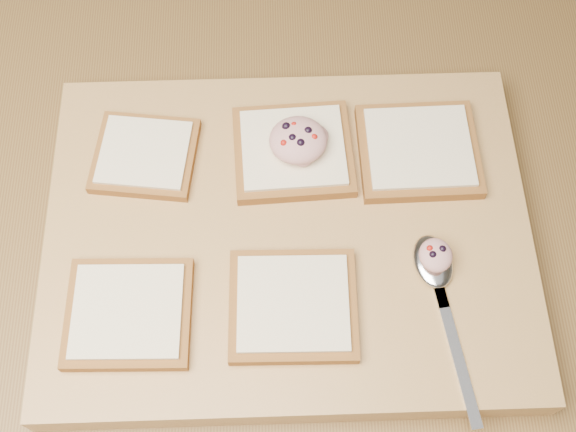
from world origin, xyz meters
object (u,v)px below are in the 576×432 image
object	(u,v)px
cutting_board	(288,236)
spoon	(436,275)
bread_far_center	(293,151)
tuna_salad_dollop	(298,140)

from	to	relation	value
cutting_board	spoon	size ratio (longest dim) A/B	2.56
bread_far_center	cutting_board	bearing A→B (deg)	-95.36
cutting_board	tuna_salad_dollop	xyz separation A→B (m)	(0.01, 0.09, 0.05)
tuna_salad_dollop	spoon	world-z (taller)	tuna_salad_dollop
cutting_board	spoon	xyz separation A→B (m)	(0.15, -0.06, 0.03)
cutting_board	spoon	bearing A→B (deg)	-21.98
tuna_salad_dollop	cutting_board	bearing A→B (deg)	-98.77
cutting_board	tuna_salad_dollop	bearing A→B (deg)	81.23
spoon	cutting_board	bearing A→B (deg)	158.02
tuna_salad_dollop	spoon	size ratio (longest dim) A/B	0.31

